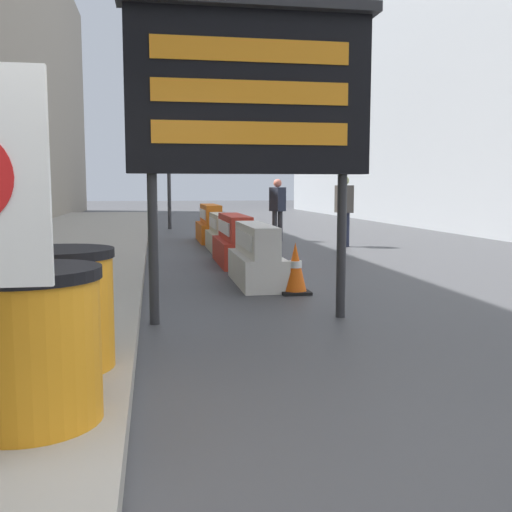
{
  "coord_description": "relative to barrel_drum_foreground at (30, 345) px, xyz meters",
  "views": [
    {
      "loc": [
        0.16,
        -2.43,
        1.37
      ],
      "look_at": [
        1.88,
        7.65,
        0.2
      ],
      "focal_mm": 42.0,
      "sensor_mm": 36.0,
      "label": 1
    }
  ],
  "objects": [
    {
      "name": "jersey_barrier_white",
      "position": [
        2.07,
        5.17,
        -0.19
      ],
      "size": [
        0.59,
        1.81,
        0.86
      ],
      "color": "silver",
      "rests_on": "ground_plane"
    },
    {
      "name": "jersey_barrier_red_striped",
      "position": [
        2.07,
        7.47,
        -0.18
      ],
      "size": [
        0.61,
        1.99,
        0.89
      ],
      "color": "red",
      "rests_on": "ground_plane"
    },
    {
      "name": "pedestrian_passerby",
      "position": [
        3.78,
        11.89,
        0.37
      ],
      "size": [
        0.38,
        0.48,
        1.59
      ],
      "rotation": [
        0.0,
        0.0,
        5.08
      ],
      "color": "#333338",
      "rests_on": "ground_plane"
    },
    {
      "name": "jersey_barrier_orange_near",
      "position": [
        2.07,
        12.05,
        -0.15
      ],
      "size": [
        0.63,
        2.06,
        0.94
      ],
      "color": "orange",
      "rests_on": "ground_plane"
    },
    {
      "name": "pedestrian_worker",
      "position": [
        4.99,
        10.16,
        0.4
      ],
      "size": [
        0.35,
        0.48,
        1.64
      ],
      "rotation": [
        0.0,
        0.0,
        1.8
      ],
      "color": "#23283D",
      "rests_on": "ground_plane"
    },
    {
      "name": "traffic_cone_near",
      "position": [
        2.48,
        10.59,
        -0.27
      ],
      "size": [
        0.35,
        0.35,
        0.62
      ],
      "color": "black",
      "rests_on": "ground_plane"
    },
    {
      "name": "traffic_light_near_curb",
      "position": [
        1.17,
        16.85,
        2.73
      ],
      "size": [
        0.28,
        0.45,
        4.6
      ],
      "color": "#2D2D30",
      "rests_on": "ground_plane"
    },
    {
      "name": "traffic_cone_mid",
      "position": [
        2.44,
        4.32,
        -0.24
      ],
      "size": [
        0.37,
        0.37,
        0.67
      ],
      "color": "black",
      "rests_on": "ground_plane"
    },
    {
      "name": "jersey_barrier_cream",
      "position": [
        2.07,
        9.84,
        -0.21
      ],
      "size": [
        0.51,
        1.79,
        0.8
      ],
      "color": "beige",
      "rests_on": "ground_plane"
    },
    {
      "name": "barrel_drum_foreground",
      "position": [
        0.0,
        0.0,
        0.0
      ],
      "size": [
        0.74,
        0.74,
        0.81
      ],
      "color": "orange",
      "rests_on": "sidewalk_left"
    },
    {
      "name": "message_board",
      "position": [
        1.61,
        2.85,
        1.76
      ],
      "size": [
        2.56,
        0.36,
        3.19
      ],
      "color": "#28282B",
      "rests_on": "ground_plane"
    },
    {
      "name": "barrel_drum_middle",
      "position": [
        0.0,
        0.95,
        0.0
      ],
      "size": [
        0.74,
        0.74,
        0.81
      ],
      "color": "orange",
      "rests_on": "sidewalk_left"
    }
  ]
}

